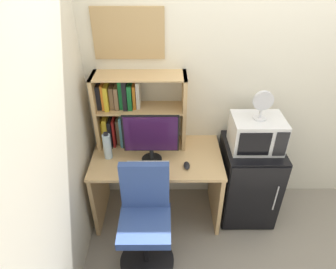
# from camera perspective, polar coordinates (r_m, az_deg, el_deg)

# --- Properties ---
(wall_back) EXTENTS (6.40, 0.04, 2.60)m
(wall_back) POSITION_cam_1_polar(r_m,az_deg,el_deg) (2.99, 25.31, 9.16)
(wall_back) COLOR silver
(wall_back) RESTS_ON ground_plane
(desk) EXTENTS (1.17, 0.66, 0.74)m
(desk) POSITION_cam_1_polar(r_m,az_deg,el_deg) (2.84, -2.04, -7.72)
(desk) COLOR tan
(desk) RESTS_ON ground_plane
(hutch_bookshelf) EXTENTS (0.81, 0.26, 0.69)m
(hutch_bookshelf) POSITION_cam_1_polar(r_m,az_deg,el_deg) (2.69, -7.91, 5.00)
(hutch_bookshelf) COLOR tan
(hutch_bookshelf) RESTS_ON desk
(monitor) EXTENTS (0.47, 0.18, 0.45)m
(monitor) POSITION_cam_1_polar(r_m,az_deg,el_deg) (2.50, -3.29, -0.32)
(monitor) COLOR black
(monitor) RESTS_ON desk
(keyboard) EXTENTS (0.37, 0.15, 0.02)m
(keyboard) POSITION_cam_1_polar(r_m,az_deg,el_deg) (2.56, -3.92, -6.24)
(keyboard) COLOR silver
(keyboard) RESTS_ON desk
(computer_mouse) EXTENTS (0.05, 0.11, 0.03)m
(computer_mouse) POSITION_cam_1_polar(r_m,az_deg,el_deg) (2.56, 3.62, -5.97)
(computer_mouse) COLOR black
(computer_mouse) RESTS_ON desk
(water_bottle) EXTENTS (0.07, 0.07, 0.26)m
(water_bottle) POSITION_cam_1_polar(r_m,az_deg,el_deg) (2.65, -11.59, -2.19)
(water_bottle) COLOR silver
(water_bottle) RESTS_ON desk
(mini_fridge) EXTENTS (0.51, 0.57, 0.80)m
(mini_fridge) POSITION_cam_1_polar(r_m,az_deg,el_deg) (3.04, 15.02, -8.46)
(mini_fridge) COLOR black
(mini_fridge) RESTS_ON ground_plane
(microwave) EXTENTS (0.44, 0.35, 0.29)m
(microwave) POSITION_cam_1_polar(r_m,az_deg,el_deg) (2.72, 16.66, 0.26)
(microwave) COLOR silver
(microwave) RESTS_ON mini_fridge
(desk_fan) EXTENTS (0.17, 0.11, 0.26)m
(desk_fan) POSITION_cam_1_polar(r_m,az_deg,el_deg) (2.57, 17.69, 5.69)
(desk_fan) COLOR silver
(desk_fan) RESTS_ON microwave
(desk_chair) EXTENTS (0.47, 0.47, 0.96)m
(desk_chair) POSITION_cam_1_polar(r_m,az_deg,el_deg) (2.53, -4.33, -16.79)
(desk_chair) COLOR black
(desk_chair) RESTS_ON ground_plane
(wall_corkboard) EXTENTS (0.58, 0.02, 0.41)m
(wall_corkboard) POSITION_cam_1_polar(r_m,az_deg,el_deg) (2.55, -7.58, 18.66)
(wall_corkboard) COLOR tan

